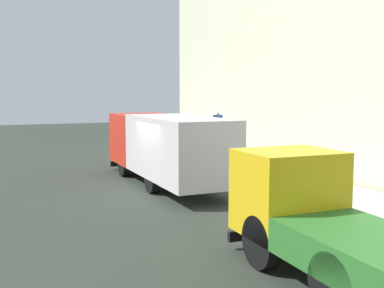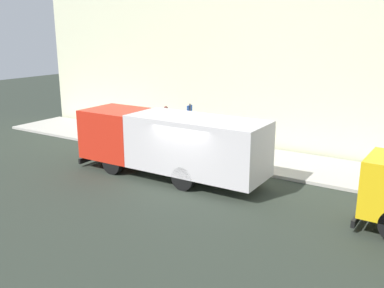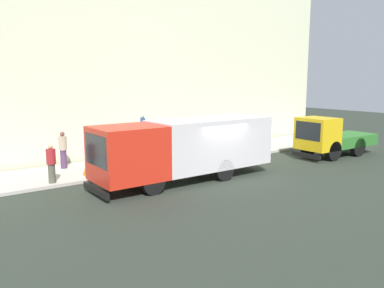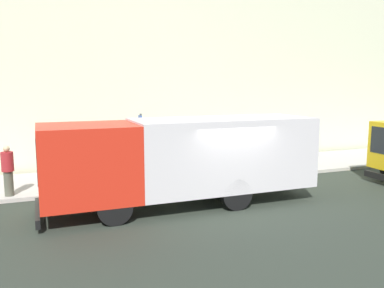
{
  "view_description": "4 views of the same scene",
  "coord_description": "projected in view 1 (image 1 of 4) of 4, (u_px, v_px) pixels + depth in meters",
  "views": [
    {
      "loc": [
        -5.49,
        -15.46,
        3.55
      ],
      "look_at": [
        1.78,
        0.92,
        1.57
      ],
      "focal_mm": 43.32,
      "sensor_mm": 36.0,
      "label": 1
    },
    {
      "loc": [
        -13.33,
        -8.64,
        6.06
      ],
      "look_at": [
        0.61,
        0.06,
        1.66
      ],
      "focal_mm": 39.96,
      "sensor_mm": 36.0,
      "label": 2
    },
    {
      "loc": [
        -13.14,
        11.22,
        4.49
      ],
      "look_at": [
        1.16,
        0.71,
        1.54
      ],
      "focal_mm": 36.98,
      "sensor_mm": 36.0,
      "label": 3
    },
    {
      "loc": [
        -10.66,
        5.42,
        3.74
      ],
      "look_at": [
        1.75,
        0.63,
        1.77
      ],
      "focal_mm": 37.64,
      "sensor_mm": 36.0,
      "label": 4
    }
  ],
  "objects": [
    {
      "name": "pedestrian_third",
      "position": [
        177.0,
        143.0,
        23.72
      ],
      "size": [
        0.52,
        0.52,
        1.66
      ],
      "rotation": [
        0.0,
        0.0,
        5.84
      ],
      "color": "#505243",
      "rests_on": "sidewalk"
    },
    {
      "name": "small_flatbed_truck",
      "position": [
        322.0,
        220.0,
        8.87
      ],
      "size": [
        2.16,
        5.45,
        2.34
      ],
      "rotation": [
        0.0,
        0.0,
        -0.03
      ],
      "color": "gold",
      "rests_on": "ground"
    },
    {
      "name": "large_utility_truck",
      "position": [
        165.0,
        145.0,
        17.99
      ],
      "size": [
        2.33,
        8.5,
        2.69
      ],
      "rotation": [
        0.0,
        0.0,
        0.0
      ],
      "color": "red",
      "rests_on": "ground"
    },
    {
      "name": "pedestrian_walking",
      "position": [
        221.0,
        148.0,
        21.69
      ],
      "size": [
        0.55,
        0.55,
        1.64
      ],
      "rotation": [
        0.0,
        0.0,
        2.23
      ],
      "color": "black",
      "rests_on": "sidewalk"
    },
    {
      "name": "street_sign_post",
      "position": [
        218.0,
        138.0,
        19.63
      ],
      "size": [
        0.44,
        0.08,
        2.57
      ],
      "color": "#4C5156",
      "rests_on": "sidewalk"
    },
    {
      "name": "sidewalk",
      "position": [
        272.0,
        180.0,
        18.63
      ],
      "size": [
        3.83,
        30.0,
        0.13
      ],
      "primitive_type": "cube",
      "color": "#B5AFA7",
      "rests_on": "ground"
    },
    {
      "name": "pedestrian_standing",
      "position": [
        232.0,
        142.0,
        23.51
      ],
      "size": [
        0.54,
        0.54,
        1.81
      ],
      "rotation": [
        0.0,
        0.0,
        2.07
      ],
      "color": "#4C3255",
      "rests_on": "sidewalk"
    },
    {
      "name": "ground",
      "position": [
        157.0,
        192.0,
        16.65
      ],
      "size": [
        80.0,
        80.0,
        0.0
      ],
      "primitive_type": "plane",
      "color": "#2B3229"
    },
    {
      "name": "building_facade",
      "position": [
        325.0,
        37.0,
        18.97
      ],
      "size": [
        0.5,
        30.0,
        11.7
      ],
      "primitive_type": "cube",
      "color": "beige",
      "rests_on": "ground"
    },
    {
      "name": "traffic_cone_orange",
      "position": [
        200.0,
        157.0,
        22.37
      ],
      "size": [
        0.46,
        0.46,
        0.66
      ],
      "primitive_type": "cone",
      "color": "orange",
      "rests_on": "sidewalk"
    }
  ]
}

